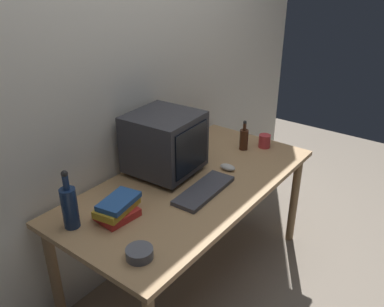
{
  "coord_description": "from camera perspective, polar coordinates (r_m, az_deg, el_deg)",
  "views": [
    {
      "loc": [
        -1.59,
        -1.2,
        1.86
      ],
      "look_at": [
        0.0,
        0.0,
        0.9
      ],
      "focal_mm": 36.95,
      "sensor_mm": 36.0,
      "label": 1
    }
  ],
  "objects": [
    {
      "name": "crt_monitor",
      "position": [
        2.31,
        -3.99,
        1.52
      ],
      "size": [
        0.4,
        0.41,
        0.37
      ],
      "color": "#333338",
      "rests_on": "desk"
    },
    {
      "name": "bottle_short",
      "position": [
        2.68,
        7.51,
        2.14
      ],
      "size": [
        0.06,
        0.06,
        0.21
      ],
      "color": "#472314",
      "rests_on": "desk"
    },
    {
      "name": "bottle_tall",
      "position": [
        1.96,
        -17.26,
        -7.26
      ],
      "size": [
        0.08,
        0.08,
        0.3
      ],
      "color": "navy",
      "rests_on": "desk"
    },
    {
      "name": "mug",
      "position": [
        2.74,
        10.46,
        1.81
      ],
      "size": [
        0.12,
        0.08,
        0.09
      ],
      "color": "#CC383D",
      "rests_on": "desk"
    },
    {
      "name": "ground_plane",
      "position": [
        2.73,
        0.0,
        -17.23
      ],
      "size": [
        6.0,
        6.0,
        0.0
      ],
      "primitive_type": "plane",
      "color": "gray"
    },
    {
      "name": "desk",
      "position": [
        2.34,
        0.0,
        -5.74
      ],
      "size": [
        1.63,
        0.81,
        0.72
      ],
      "color": "tan",
      "rests_on": "ground"
    },
    {
      "name": "computer_mouse",
      "position": [
        2.42,
        5.16,
        -1.99
      ],
      "size": [
        0.06,
        0.1,
        0.04
      ],
      "primitive_type": "ellipsoid",
      "rotation": [
        0.0,
        0.0,
        0.03
      ],
      "color": "beige",
      "rests_on": "desk"
    },
    {
      "name": "cd_spindle",
      "position": [
        1.76,
        -7.59,
        -14.07
      ],
      "size": [
        0.12,
        0.12,
        0.04
      ],
      "primitive_type": "cylinder",
      "color": "#595B66",
      "rests_on": "desk"
    },
    {
      "name": "back_wall",
      "position": [
        2.38,
        -9.08,
        10.64
      ],
      "size": [
        4.0,
        0.08,
        2.5
      ],
      "primitive_type": "cube",
      "color": "silver",
      "rests_on": "ground"
    },
    {
      "name": "book_stack",
      "position": [
        2.0,
        -10.71,
        -7.78
      ],
      "size": [
        0.25,
        0.18,
        0.11
      ],
      "color": "red",
      "rests_on": "desk"
    },
    {
      "name": "keyboard",
      "position": [
        2.19,
        1.75,
        -5.33
      ],
      "size": [
        0.43,
        0.17,
        0.02
      ],
      "primitive_type": "cube",
      "rotation": [
        0.0,
        0.0,
        0.05
      ],
      "color": "#3F3F47",
      "rests_on": "desk"
    }
  ]
}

